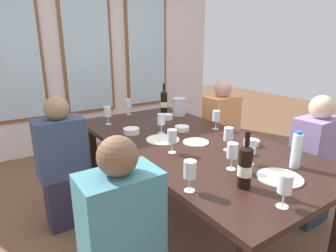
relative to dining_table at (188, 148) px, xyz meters
name	(u,v)px	position (x,y,z in m)	size (l,w,h in m)	color
ground_plane	(186,219)	(0.00, 0.00, -0.68)	(12.00, 12.00, 0.00)	brown
back_wall_with_windows	(86,46)	(0.00, 2.36, 0.77)	(4.31, 0.10, 2.90)	silver
dining_table	(188,148)	(0.00, 0.00, 0.00)	(1.11, 2.24, 0.74)	black
white_plate_0	(280,178)	(0.04, -0.82, 0.07)	(0.26, 0.26, 0.01)	white
white_plate_1	(196,142)	(0.02, -0.08, 0.07)	(0.20, 0.20, 0.01)	white
white_plate_2	(163,139)	(-0.17, 0.12, 0.07)	(0.27, 0.27, 0.01)	white
metal_pitcher	(179,107)	(0.42, 0.70, 0.16)	(0.16, 0.16, 0.19)	silver
wine_bottle_0	(164,102)	(0.32, 0.85, 0.20)	(0.08, 0.08, 0.34)	black
wine_bottle_1	(245,166)	(-0.21, -0.77, 0.19)	(0.08, 0.08, 0.32)	black
tasting_bowl_0	(167,117)	(0.22, 0.64, 0.09)	(0.12, 0.12, 0.05)	white
tasting_bowl_1	(251,143)	(0.34, -0.36, 0.09)	(0.12, 0.12, 0.04)	white
tasting_bowl_2	(131,131)	(-0.30, 0.42, 0.09)	(0.14, 0.14, 0.05)	white
tasting_bowl_3	(182,128)	(0.12, 0.24, 0.09)	(0.13, 0.13, 0.04)	white
water_bottle	(297,150)	(0.26, -0.78, 0.18)	(0.06, 0.06, 0.24)	white
wine_glass_0	(128,104)	(-0.02, 1.05, 0.18)	(0.07, 0.07, 0.17)	white
wine_glass_1	(232,152)	(-0.11, -0.58, 0.18)	(0.07, 0.07, 0.17)	white
wine_glass_2	(161,120)	(-0.08, 0.28, 0.19)	(0.07, 0.07, 0.17)	white
wine_glass_3	(285,185)	(-0.21, -1.01, 0.18)	(0.07, 0.07, 0.17)	white
wine_glass_4	(216,117)	(0.40, 0.11, 0.18)	(0.07, 0.07, 0.17)	white
wine_glass_5	(251,147)	(0.05, -0.59, 0.18)	(0.07, 0.07, 0.17)	white
wine_glass_6	(190,170)	(-0.49, -0.64, 0.19)	(0.07, 0.07, 0.17)	white
wine_glass_7	(228,135)	(0.11, -0.33, 0.18)	(0.07, 0.07, 0.17)	white
wine_glass_8	(172,137)	(-0.26, -0.14, 0.19)	(0.07, 0.07, 0.17)	white
wine_glass_9	(108,113)	(-0.36, 0.80, 0.18)	(0.07, 0.07, 0.17)	white
seated_person_0	(123,247)	(-0.87, -0.60, -0.15)	(0.38, 0.24, 1.11)	#253244
seated_person_1	(313,164)	(0.87, -0.58, -0.15)	(0.38, 0.24, 1.11)	#263239
seated_person_2	(63,166)	(-0.87, 0.54, -0.15)	(0.38, 0.24, 1.11)	#2D2639
seated_person_3	(221,131)	(0.87, 0.51, -0.15)	(0.38, 0.24, 1.11)	#2E2336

